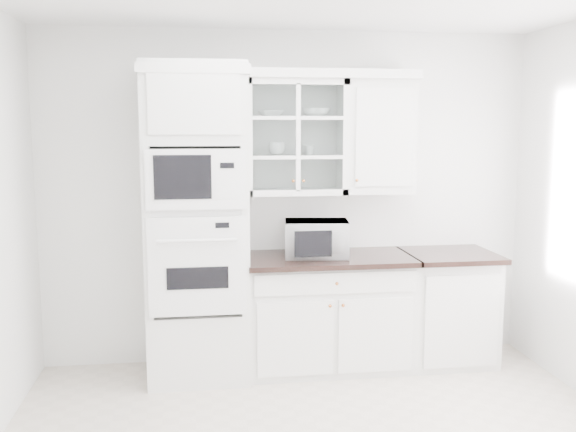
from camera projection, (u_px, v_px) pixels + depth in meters
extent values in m
cube|color=white|center=(288.00, 198.00, 5.27)|extent=(4.00, 0.02, 2.70)
cube|color=white|center=(197.00, 224.00, 4.88)|extent=(0.76, 0.65, 2.40)
cube|color=white|center=(198.00, 267.00, 4.59)|extent=(0.70, 0.03, 0.72)
cube|color=black|center=(198.00, 278.00, 4.59)|extent=(0.44, 0.01, 0.16)
cube|color=white|center=(196.00, 180.00, 4.50)|extent=(0.70, 0.03, 0.43)
cube|color=black|center=(183.00, 177.00, 4.47)|extent=(0.40, 0.01, 0.31)
cube|color=white|center=(328.00, 314.00, 5.16)|extent=(1.30, 0.60, 0.88)
cube|color=#321C16|center=(329.00, 259.00, 5.06)|extent=(1.32, 0.67, 0.04)
cube|color=white|center=(447.00, 309.00, 5.29)|extent=(0.70, 0.60, 0.88)
cube|color=#321C16|center=(450.00, 255.00, 5.19)|extent=(0.72, 0.67, 0.04)
cube|color=white|center=(295.00, 137.00, 5.06)|extent=(0.80, 0.33, 0.90)
cube|color=white|center=(295.00, 156.00, 5.08)|extent=(0.74, 0.29, 0.02)
cube|color=white|center=(295.00, 118.00, 5.03)|extent=(0.74, 0.29, 0.02)
cube|color=white|center=(378.00, 137.00, 5.15)|extent=(0.55, 0.33, 0.90)
cube|color=white|center=(282.00, 74.00, 4.95)|extent=(2.14, 0.38, 0.07)
imported|color=white|center=(316.00, 238.00, 5.04)|extent=(0.54, 0.47, 0.29)
imported|color=white|center=(270.00, 114.00, 5.00)|extent=(0.23, 0.23, 0.05)
imported|color=white|center=(316.00, 112.00, 5.04)|extent=(0.26, 0.26, 0.07)
imported|color=white|center=(277.00, 149.00, 5.06)|extent=(0.15, 0.15, 0.10)
imported|color=white|center=(309.00, 150.00, 5.10)|extent=(0.10, 0.10, 0.08)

